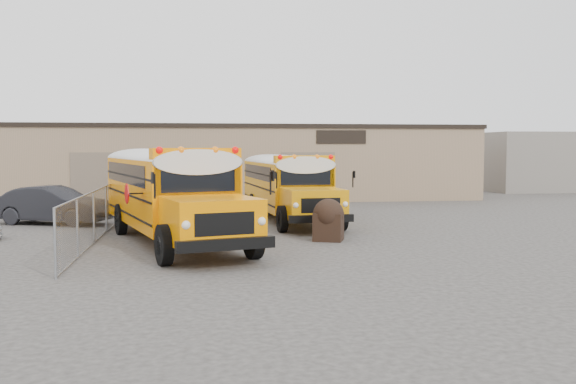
{
  "coord_description": "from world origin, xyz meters",
  "views": [
    {
      "loc": [
        -2.46,
        -22.43,
        3.29
      ],
      "look_at": [
        0.9,
        1.48,
        1.6
      ],
      "focal_mm": 40.0,
      "sensor_mm": 36.0,
      "label": 1
    }
  ],
  "objects": [
    {
      "name": "school_bus_right",
      "position": [
        1.02,
        12.5,
        1.73
      ],
      "size": [
        3.42,
        10.42,
        3.0
      ],
      "color": "orange",
      "rests_on": "ground"
    },
    {
      "name": "school_bus_left",
      "position": [
        -5.34,
        6.97,
        1.92
      ],
      "size": [
        5.77,
        11.63,
        3.31
      ],
      "color": "#FF8B00",
      "rests_on": "ground"
    },
    {
      "name": "ground",
      "position": [
        0.0,
        0.0,
        0.0
      ],
      "size": [
        120.0,
        120.0,
        0.0
      ],
      "primitive_type": "plane",
      "color": "#33302E",
      "rests_on": "ground"
    },
    {
      "name": "chainlink_fence",
      "position": [
        -6.0,
        3.0,
        0.9
      ],
      "size": [
        0.07,
        18.07,
        1.81
      ],
      "color": "gray",
      "rests_on": "ground"
    },
    {
      "name": "distant_building_right",
      "position": [
        24.0,
        24.0,
        2.2
      ],
      "size": [
        10.0,
        8.0,
        4.4
      ],
      "primitive_type": "cube",
      "color": "gray",
      "rests_on": "ground"
    },
    {
      "name": "tarp_bundle",
      "position": [
        2.07,
        -0.43,
        0.76
      ],
      "size": [
        1.24,
        1.19,
        1.49
      ],
      "color": "black",
      "rests_on": "ground"
    },
    {
      "name": "warehouse",
      "position": [
        -0.0,
        19.99,
        2.37
      ],
      "size": [
        30.2,
        10.2,
        4.67
      ],
      "color": "#93765B",
      "rests_on": "ground"
    },
    {
      "name": "car_dark",
      "position": [
        -8.62,
        6.0,
        0.82
      ],
      "size": [
        5.24,
        3.38,
        1.63
      ],
      "primitive_type": "imported",
      "rotation": [
        0.0,
        0.0,
        1.21
      ],
      "color": "black",
      "rests_on": "ground"
    }
  ]
}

